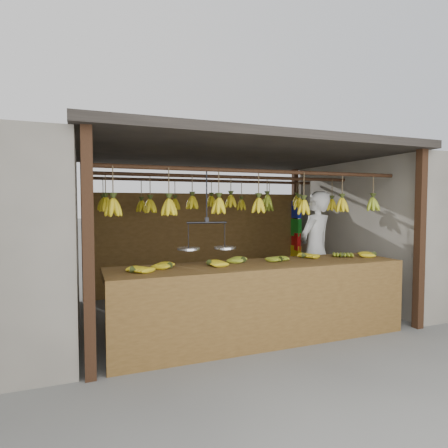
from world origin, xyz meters
name	(u,v)px	position (x,y,z in m)	size (l,w,h in m)	color
ground	(231,313)	(0.00, 0.00, 0.00)	(80.00, 80.00, 0.00)	#5B5B57
stall	(223,180)	(0.00, 0.33, 1.97)	(4.30, 3.30, 2.40)	black
neighbor_right	(415,229)	(3.60, 0.00, 1.15)	(3.00, 3.00, 2.30)	slate
counter	(265,281)	(-0.08, -1.23, 0.71)	(3.61, 0.81, 0.96)	brown
hanging_bananas	(231,204)	(-0.01, -0.01, 1.60)	(3.64, 2.23, 0.38)	gold
balance_scale	(207,243)	(-0.71, -1.00, 1.15)	(0.67, 0.30, 0.92)	black
vendor	(315,249)	(1.37, -0.14, 0.90)	(0.66, 0.43, 1.80)	white
bag_bundles	(296,233)	(1.94, 1.35, 1.03)	(0.08, 0.26, 1.23)	#1426BF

